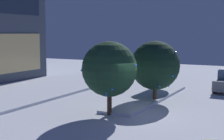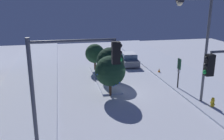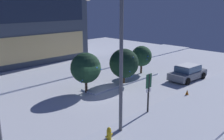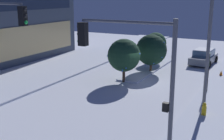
% 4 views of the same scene
% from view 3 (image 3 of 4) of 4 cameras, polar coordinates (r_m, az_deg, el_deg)
% --- Properties ---
extents(ground, '(52.00, 52.00, 0.00)m').
position_cam_3_polar(ground, '(20.92, -4.03, -5.41)').
color(ground, silver).
extents(curb_strip_near, '(52.00, 5.20, 0.14)m').
position_cam_3_polar(curb_strip_near, '(16.32, 14.58, -11.69)').
color(curb_strip_near, silver).
rests_on(curb_strip_near, ground).
extents(curb_strip_far, '(52.00, 5.20, 0.14)m').
position_cam_3_polar(curb_strip_far, '(26.96, -14.95, -1.06)').
color(curb_strip_far, silver).
rests_on(curb_strip_far, ground).
extents(median_strip, '(9.00, 1.80, 0.14)m').
position_cam_3_polar(median_strip, '(23.95, 2.69, -2.55)').
color(median_strip, silver).
rests_on(median_strip, ground).
extents(car_near, '(4.52, 2.25, 1.49)m').
position_cam_3_polar(car_near, '(25.56, 17.07, -0.59)').
color(car_near, slate).
rests_on(car_near, ground).
extents(street_lamp_arched, '(0.56, 2.82, 8.04)m').
position_cam_3_polar(street_lamp_arched, '(13.63, -0.22, 6.30)').
color(street_lamp_arched, '#565960').
rests_on(street_lamp_arched, ground).
extents(fire_hydrant, '(0.48, 0.26, 0.87)m').
position_cam_3_polar(fire_hydrant, '(13.80, -0.70, -14.74)').
color(fire_hydrant, gold).
rests_on(fire_hydrant, ground).
extents(parking_info_sign, '(0.55, 0.12, 2.83)m').
position_cam_3_polar(parking_info_sign, '(16.66, 8.43, -4.29)').
color(parking_info_sign, black).
rests_on(parking_info_sign, ground).
extents(decorated_tree_median, '(2.71, 2.71, 3.37)m').
position_cam_3_polar(decorated_tree_median, '(22.67, 2.79, 1.54)').
color(decorated_tree_median, '#473323').
rests_on(decorated_tree_median, ground).
extents(decorated_tree_left_of_median, '(2.55, 2.58, 3.43)m').
position_cam_3_polar(decorated_tree_left_of_median, '(20.61, -6.10, 0.49)').
color(decorated_tree_left_of_median, '#473323').
rests_on(decorated_tree_left_of_median, ground).
extents(decorated_tree_right_of_median, '(2.16, 2.16, 3.08)m').
position_cam_3_polar(decorated_tree_right_of_median, '(26.16, 6.84, 3.21)').
color(decorated_tree_right_of_median, '#473323').
rests_on(decorated_tree_right_of_median, ground).
extents(construction_cone, '(0.36, 0.36, 0.55)m').
position_cam_3_polar(construction_cone, '(21.05, 16.96, -5.11)').
color(construction_cone, orange).
rests_on(construction_cone, ground).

